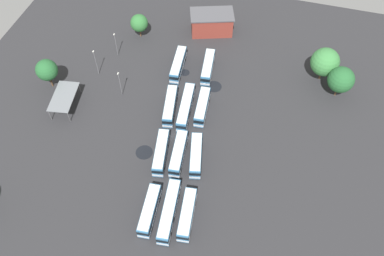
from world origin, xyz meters
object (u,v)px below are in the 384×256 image
object	(u,v)px
bus_row2_slot2	(170,106)
maintenance_shelter	(64,97)
bus_row3_slot2	(178,64)
lamp_post_far_corner	(120,83)
bus_row0_slot1	(169,211)
lamp_post_by_building	(96,62)
bus_row0_slot2	(150,210)
tree_south_edge	(139,23)
bus_row1_slot0	(196,155)
bus_row1_slot1	(179,153)
tree_north_edge	(47,70)
bus_row2_slot0	(202,107)
bus_row1_slot2	(161,152)
lamp_post_mid_lot	(116,44)
bus_row0_slot0	(187,214)
tree_northeast	(325,62)
tree_west_edge	(341,80)
bus_row3_slot0	(208,67)
bus_row2_slot1	(186,107)
depot_building	(212,23)

from	to	relation	value
bus_row2_slot2	maintenance_shelter	world-z (taller)	maintenance_shelter
bus_row3_slot2	lamp_post_far_corner	size ratio (longest dim) A/B	1.50
bus_row0_slot1	lamp_post_by_building	world-z (taller)	lamp_post_by_building
bus_row0_slot2	tree_south_edge	xyz separation A→B (m)	(52.26, 21.24, 2.80)
lamp_post_far_corner	bus_row1_slot0	bearing A→B (deg)	-120.77
bus_row0_slot1	bus_row1_slot1	distance (m)	14.27
bus_row1_slot0	tree_north_edge	bearing A→B (deg)	74.15
bus_row2_slot0	tree_south_edge	size ratio (longest dim) A/B	1.51
bus_row1_slot0	bus_row2_slot0	bearing A→B (deg)	9.30
bus_row1_slot2	bus_row2_slot2	size ratio (longest dim) A/B	0.98
bus_row3_slot2	lamp_post_mid_lot	bearing A→B (deg)	87.21
bus_row0_slot0	bus_row3_slot2	distance (m)	43.35
tree_northeast	maintenance_shelter	bearing A→B (deg)	114.06
tree_west_edge	bus_row1_slot0	bearing A→B (deg)	134.73
tree_northeast	bus_row1_slot1	bearing A→B (deg)	140.08
bus_row2_slot0	lamp_post_far_corner	distance (m)	21.31
bus_row2_slot0	bus_row0_slot2	bearing A→B (deg)	173.80
bus_row3_slot0	bus_row0_slot1	bearing A→B (deg)	-176.25
bus_row2_slot1	tree_northeast	xyz separation A→B (m)	(20.70, -30.80, 4.11)
bus_row0_slot0	maintenance_shelter	size ratio (longest dim) A/B	1.02
bus_row3_slot2	bus_row3_slot0	bearing A→B (deg)	-81.01
bus_row0_slot1	tree_west_edge	distance (m)	53.29
bus_row1_slot1	bus_row0_slot1	bearing A→B (deg)	-170.78
bus_row1_slot0	tree_south_edge	size ratio (longest dim) A/B	1.51
tree_south_edge	bus_row3_slot0	bearing A→B (deg)	-111.64
lamp_post_mid_lot	maintenance_shelter	bearing A→B (deg)	165.49
bus_row1_slot1	tree_northeast	distance (m)	44.71
bus_row0_slot0	bus_row2_slot0	bearing A→B (deg)	8.80
tree_south_edge	bus_row1_slot0	bearing A→B (deg)	-143.92
bus_row2_slot2	bus_row3_slot0	xyz separation A→B (m)	(15.63, -5.53, -0.00)
bus_row1_slot2	maintenance_shelter	distance (m)	28.93
bus_row2_slot2	lamp_post_by_building	xyz separation A→B (m)	(7.06, 22.37, 2.57)
bus_row2_slot2	tree_west_edge	bearing A→B (deg)	-67.03
bus_row0_slot1	bus_row1_slot2	xyz separation A→B (m)	(13.27, 6.15, -0.00)
bus_row3_slot0	lamp_post_by_building	world-z (taller)	lamp_post_by_building
depot_building	tree_west_edge	world-z (taller)	tree_west_edge
bus_row1_slot1	lamp_post_by_building	xyz separation A→B (m)	(19.88, 28.40, 2.57)
bus_row2_slot0	bus_row3_slot0	distance (m)	13.90
bus_row0_slot1	lamp_post_by_building	size ratio (longest dim) A/B	1.70
bus_row3_slot0	bus_row2_slot0	bearing A→B (deg)	-171.31
maintenance_shelter	bus_row1_slot2	bearing A→B (deg)	-106.29
lamp_post_far_corner	tree_north_edge	bearing A→B (deg)	96.18
bus_row0_slot2	bus_row0_slot0	bearing A→B (deg)	-80.79
bus_row1_slot0	tree_west_edge	world-z (taller)	tree_west_edge
bus_row0_slot1	lamp_post_by_building	xyz separation A→B (m)	(33.96, 30.69, 2.57)
lamp_post_by_building	tree_south_edge	size ratio (longest dim) A/B	1.12
bus_row0_slot1	tree_south_edge	distance (m)	57.29
bus_row1_slot0	tree_south_edge	xyz separation A→B (m)	(36.74, 26.78, 2.80)
bus_row0_slot2	bus_row1_slot1	xyz separation A→B (m)	(14.95, -1.62, 0.00)
bus_row0_slot0	maintenance_shelter	world-z (taller)	maintenance_shelter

